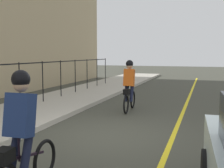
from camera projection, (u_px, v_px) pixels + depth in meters
ground_plane at (106, 136)px, 6.95m from camera, size 80.00×80.00×0.00m
lane_line_centre at (171, 143)px, 6.44m from camera, size 36.00×0.12×0.01m
iron_fence at (5, 77)px, 8.96m from camera, size 18.83×0.04×1.60m
cyclist_lead at (129, 86)px, 9.87m from camera, size 1.71×0.37×1.83m
cyclist_follow at (21, 135)px, 3.91m from camera, size 1.71×0.37×1.83m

